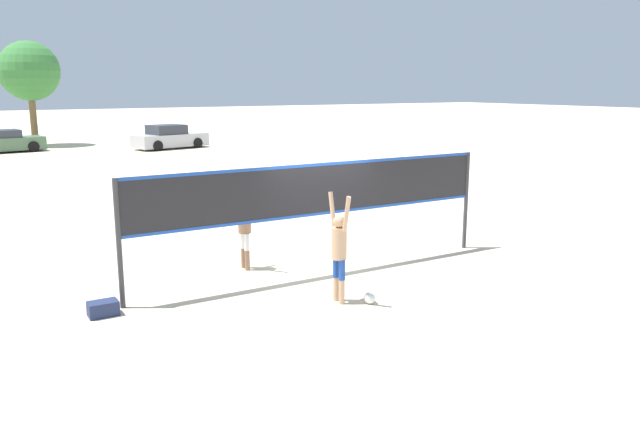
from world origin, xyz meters
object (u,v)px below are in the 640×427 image
at_px(parked_car_mid, 169,138).
at_px(parked_car_near, 6,142).
at_px(volleyball, 370,298).
at_px(player_spiker, 339,246).
at_px(gear_bag, 103,309).
at_px(volleyball_net, 320,194).
at_px(tree_left_cluster, 29,71).
at_px(player_blocker, 244,223).

bearing_deg(parked_car_mid, parked_car_near, 149.39).
bearing_deg(volleyball, parked_car_mid, 79.21).
xyz_separation_m(player_spiker, parked_car_near, (-2.91, 32.40, -0.45)).
xyz_separation_m(player_spiker, gear_bag, (-3.89, 1.52, -0.94)).
relative_size(volleyball_net, player_spiker, 4.11).
xyz_separation_m(gear_bag, parked_car_near, (0.98, 30.88, 0.48)).
relative_size(parked_car_mid, tree_left_cluster, 0.73).
distance_m(volleyball, parked_car_near, 32.94).
relative_size(player_spiker, player_blocker, 1.02).
bearing_deg(gear_bag, player_spiker, -21.30).
bearing_deg(volleyball, tree_left_cluster, 92.12).
xyz_separation_m(volleyball, gear_bag, (-4.34, 1.88, 0.02)).
bearing_deg(volleyball_net, player_blocker, 138.81).
xyz_separation_m(player_spiker, volleyball, (0.45, -0.36, -0.96)).
height_order(player_spiker, volleyball, player_spiker).
bearing_deg(volleyball, player_spiker, 141.14).
xyz_separation_m(parked_car_near, parked_car_mid, (9.07, -2.77, 0.06)).
relative_size(player_spiker, gear_bag, 4.04).
bearing_deg(tree_left_cluster, parked_car_near, -118.66).
distance_m(volleyball_net, parked_car_near, 30.88).
height_order(gear_bag, parked_car_mid, parked_car_mid).
xyz_separation_m(volleyball_net, parked_car_mid, (5.52, 27.88, -1.04)).
height_order(player_spiker, gear_bag, player_spiker).
relative_size(player_blocker, volleyball, 9.05).
bearing_deg(volleyball_net, parked_car_mid, 78.79).
relative_size(volleyball, gear_bag, 0.44).
bearing_deg(gear_bag, player_blocker, 21.86).
distance_m(volleyball, parked_car_mid, 30.53).
relative_size(volleyball_net, player_blocker, 4.21).
height_order(volleyball_net, tree_left_cluster, tree_left_cluster).
height_order(player_spiker, player_blocker, player_spiker).
bearing_deg(player_blocker, tree_left_cluster, -179.49).
bearing_deg(player_blocker, player_spiker, 12.07).
xyz_separation_m(volleyball_net, player_spiker, (-0.64, -1.75, -0.64)).
height_order(volleyball_net, player_blocker, volleyball_net).
bearing_deg(tree_left_cluster, volleyball, -87.88).
height_order(volleyball_net, parked_car_near, volleyball_net).
xyz_separation_m(volleyball, tree_left_cluster, (-1.35, 36.44, 4.71)).
relative_size(player_blocker, tree_left_cluster, 0.29).
relative_size(player_spiker, volleyball, 9.27).
distance_m(player_blocker, tree_left_cluster, 33.46).
distance_m(player_blocker, volleyball, 3.49).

